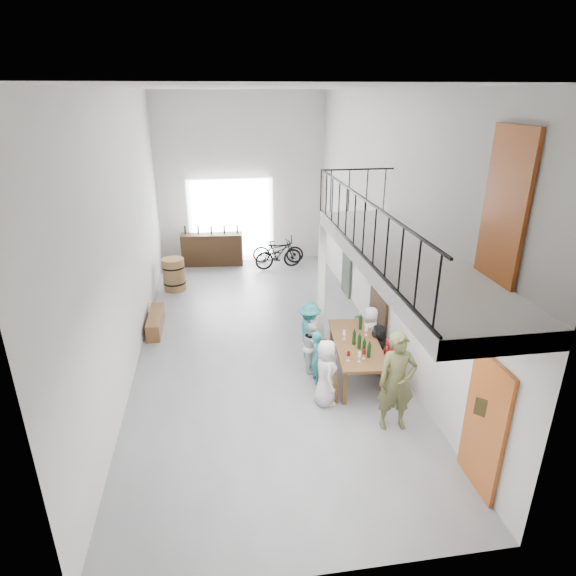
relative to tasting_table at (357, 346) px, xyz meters
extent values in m
plane|color=slate|center=(-1.75, 1.81, -0.71)|extent=(12.00, 12.00, 0.00)
plane|color=silver|center=(-1.75, 7.81, 2.04)|extent=(5.50, 0.00, 5.50)
plane|color=silver|center=(-1.75, -4.19, 2.04)|extent=(5.50, 0.00, 5.50)
plane|color=silver|center=(-4.50, 1.81, 2.04)|extent=(0.00, 12.00, 12.00)
plane|color=silver|center=(1.00, 1.81, 2.04)|extent=(0.00, 12.00, 12.00)
plane|color=white|center=(-1.75, 1.81, 4.79)|extent=(12.00, 12.00, 0.00)
cube|color=white|center=(-2.15, 7.75, 0.69)|extent=(2.80, 0.08, 2.80)
cube|color=#AE531E|center=(0.95, -3.09, 0.34)|extent=(0.06, 0.95, 2.10)
cube|color=#392615|center=(0.95, 1.51, 0.29)|extent=(0.06, 1.10, 2.00)
cube|color=#343D32|center=(0.95, 4.31, 0.29)|extent=(0.06, 0.80, 2.00)
cube|color=#AE531E|center=(0.95, -2.69, 3.39)|extent=(0.06, 0.90, 1.95)
cube|color=#42381A|center=(0.97, 0.41, 1.19)|extent=(0.04, 0.45, 0.55)
cylinder|color=white|center=(0.96, 3.01, 1.69)|extent=(0.04, 0.28, 0.28)
cube|color=silver|center=(0.25, -1.39, 2.29)|extent=(1.50, 5.60, 0.25)
cube|color=black|center=(-0.48, -1.39, 3.27)|extent=(0.03, 5.60, 0.03)
cube|color=black|center=(-0.48, -1.39, 2.44)|extent=(0.03, 5.60, 0.03)
cube|color=black|center=(0.25, 1.39, 3.27)|extent=(1.50, 0.03, 0.03)
cube|color=silver|center=(-0.45, 1.36, 0.73)|extent=(0.14, 0.14, 2.88)
cube|color=brown|center=(0.00, 0.00, 0.05)|extent=(1.10, 2.22, 0.06)
cube|color=brown|center=(-0.46, -0.88, -0.34)|extent=(0.08, 0.08, 0.73)
cube|color=brown|center=(0.27, -0.96, -0.34)|extent=(0.08, 0.08, 0.73)
cube|color=brown|center=(-0.27, 0.96, -0.34)|extent=(0.08, 0.08, 0.73)
cube|color=brown|center=(0.46, 0.88, -0.34)|extent=(0.08, 0.08, 0.73)
cube|color=brown|center=(-0.62, 0.07, -0.50)|extent=(0.47, 1.81, 0.41)
cube|color=brown|center=(0.62, 0.02, -0.50)|extent=(0.31, 1.84, 0.42)
cylinder|color=black|center=(0.00, -0.46, 0.26)|extent=(0.07, 0.07, 0.35)
cylinder|color=black|center=(0.23, 0.55, 0.26)|extent=(0.07, 0.07, 0.35)
cylinder|color=black|center=(-0.08, -0.06, 0.26)|extent=(0.07, 0.07, 0.35)
cylinder|color=black|center=(0.06, -0.59, 0.26)|extent=(0.07, 0.07, 0.35)
cylinder|color=black|center=(-0.03, -0.25, 0.26)|extent=(0.07, 0.07, 0.35)
cube|color=brown|center=(-4.25, 2.79, -0.50)|extent=(0.32, 1.45, 0.41)
cylinder|color=olive|center=(-3.95, 5.33, -0.23)|extent=(0.64, 0.64, 0.96)
cylinder|color=black|center=(-3.95, 5.33, -0.47)|extent=(0.65, 0.65, 0.05)
cylinder|color=black|center=(-3.95, 5.33, 0.01)|extent=(0.65, 0.65, 0.05)
cube|color=#392615|center=(-2.83, 7.46, -0.18)|extent=(2.05, 0.71, 1.06)
cylinder|color=black|center=(-3.68, 7.56, 0.50)|extent=(0.06, 0.06, 0.28)
cylinder|color=black|center=(-3.25, 7.50, 0.50)|extent=(0.06, 0.06, 0.28)
cylinder|color=black|center=(-2.83, 7.43, 0.50)|extent=(0.06, 0.06, 0.28)
cylinder|color=black|center=(-2.40, 7.43, 0.50)|extent=(0.06, 0.06, 0.28)
cylinder|color=black|center=(-1.97, 7.43, 0.50)|extent=(0.06, 0.06, 0.28)
imported|color=silver|center=(-0.80, -0.78, -0.06)|extent=(0.43, 0.65, 1.30)
imported|color=#247378|center=(-0.81, -0.06, -0.14)|extent=(0.32, 0.44, 1.13)
imported|color=silver|center=(-0.81, 0.42, -0.17)|extent=(0.45, 0.55, 1.08)
imported|color=#247378|center=(-0.80, 0.83, -0.04)|extent=(0.52, 0.88, 1.33)
imported|color=#B31E22|center=(0.50, -0.54, -0.13)|extent=(0.29, 0.68, 1.15)
imported|color=black|center=(0.51, 0.18, -0.18)|extent=(0.67, 1.02, 1.05)
imported|color=silver|center=(0.52, 0.76, -0.12)|extent=(0.50, 0.65, 1.18)
imported|color=brown|center=(0.22, -1.63, 0.20)|extent=(0.68, 0.47, 1.81)
imported|color=#174719|center=(0.70, 2.04, -0.49)|extent=(0.41, 0.37, 0.43)
imported|color=black|center=(-0.63, 7.28, -0.25)|extent=(1.78, 0.81, 0.90)
imported|color=black|center=(-0.69, 6.74, -0.23)|extent=(1.66, 0.75, 0.96)
camera|label=1|loc=(-2.63, -8.16, 4.72)|focal=30.00mm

